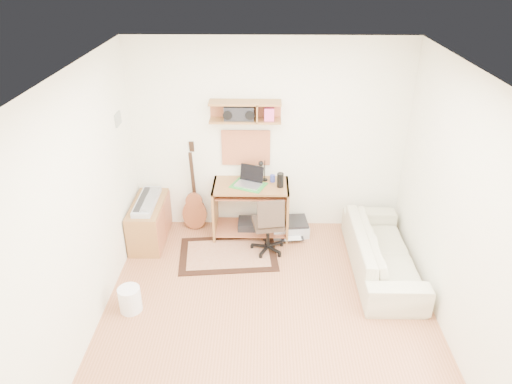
{
  "coord_description": "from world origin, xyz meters",
  "views": [
    {
      "loc": [
        -0.06,
        -3.79,
        3.55
      ],
      "look_at": [
        -0.15,
        1.05,
        1.0
      ],
      "focal_mm": 33.11,
      "sensor_mm": 36.0,
      "label": 1
    }
  ],
  "objects_px": {
    "task_chair": "(268,223)",
    "sofa": "(383,245)",
    "cabinet": "(149,222)",
    "desk": "(251,210)",
    "printer": "(290,227)"
  },
  "relations": [
    {
      "from": "cabinet",
      "to": "printer",
      "type": "height_order",
      "value": "cabinet"
    },
    {
      "from": "desk",
      "to": "cabinet",
      "type": "distance_m",
      "value": 1.36
    },
    {
      "from": "task_chair",
      "to": "sofa",
      "type": "height_order",
      "value": "task_chair"
    },
    {
      "from": "desk",
      "to": "sofa",
      "type": "relative_size",
      "value": 0.56
    },
    {
      "from": "printer",
      "to": "cabinet",
      "type": "bearing_deg",
      "value": -179.82
    },
    {
      "from": "desk",
      "to": "task_chair",
      "type": "height_order",
      "value": "task_chair"
    },
    {
      "from": "task_chair",
      "to": "cabinet",
      "type": "bearing_deg",
      "value": 161.36
    },
    {
      "from": "desk",
      "to": "sofa",
      "type": "height_order",
      "value": "desk"
    },
    {
      "from": "sofa",
      "to": "task_chair",
      "type": "bearing_deg",
      "value": 74.7
    },
    {
      "from": "task_chair",
      "to": "sofa",
      "type": "bearing_deg",
      "value": -25.58
    },
    {
      "from": "task_chair",
      "to": "printer",
      "type": "xyz_separation_m",
      "value": [
        0.31,
        0.43,
        -0.33
      ]
    },
    {
      "from": "cabinet",
      "to": "sofa",
      "type": "distance_m",
      "value": 3.02
    },
    {
      "from": "task_chair",
      "to": "sofa",
      "type": "distance_m",
      "value": 1.43
    },
    {
      "from": "task_chair",
      "to": "printer",
      "type": "height_order",
      "value": "task_chair"
    },
    {
      "from": "task_chair",
      "to": "cabinet",
      "type": "xyz_separation_m",
      "value": [
        -1.58,
        0.23,
        -0.14
      ]
    }
  ]
}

